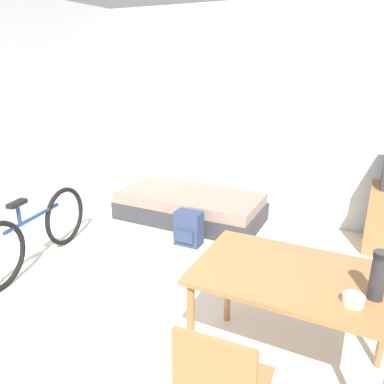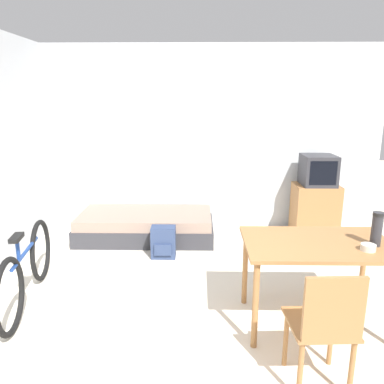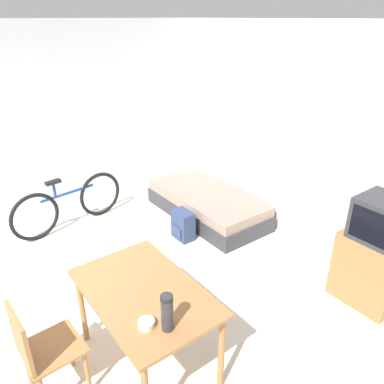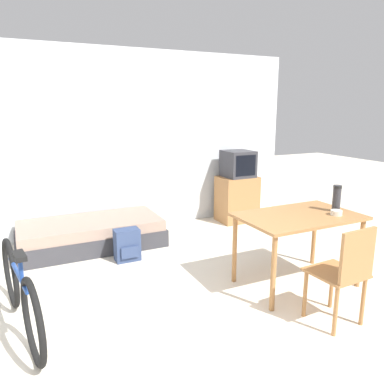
{
  "view_description": "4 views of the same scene",
  "coord_description": "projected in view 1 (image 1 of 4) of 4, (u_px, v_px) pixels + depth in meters",
  "views": [
    {
      "loc": [
        1.35,
        -1.08,
        2.01
      ],
      "look_at": [
        -0.09,
        1.85,
        0.87
      ],
      "focal_mm": 35.0,
      "sensor_mm": 36.0,
      "label": 1
    },
    {
      "loc": [
        0.02,
        -1.96,
        1.95
      ],
      "look_at": [
        -0.04,
        2.05,
        0.94
      ],
      "focal_mm": 35.0,
      "sensor_mm": 36.0,
      "label": 2
    },
    {
      "loc": [
        3.12,
        -0.08,
        2.72
      ],
      "look_at": [
        0.27,
        2.05,
        1.04
      ],
      "focal_mm": 35.0,
      "sensor_mm": 36.0,
      "label": 3
    },
    {
      "loc": [
        -1.57,
        -1.86,
        1.85
      ],
      "look_at": [
        0.32,
        2.08,
        0.87
      ],
      "focal_mm": 35.0,
      "sensor_mm": 36.0,
      "label": 4
    }
  ],
  "objects": [
    {
      "name": "mate_bowl",
      "position": [
        353.0,
        300.0,
        2.01
      ],
      "size": [
        0.12,
        0.12,
        0.05
      ],
      "color": "beige",
      "rests_on": "dining_table"
    },
    {
      "name": "wall_back",
      "position": [
        260.0,
        116.0,
        4.78
      ],
      "size": [
        5.45,
        0.06,
        2.7
      ],
      "color": "silver",
      "rests_on": "ground_plane"
    },
    {
      "name": "wall_left",
      "position": [
        16.0,
        124.0,
        4.16
      ],
      "size": [
        0.06,
        4.61,
        2.7
      ],
      "color": "silver",
      "rests_on": "ground_plane"
    },
    {
      "name": "dining_table",
      "position": [
        294.0,
        286.0,
        2.34
      ],
      "size": [
        1.24,
        0.79,
        0.77
      ],
      "color": "#9E6B3D",
      "rests_on": "ground_plane"
    },
    {
      "name": "backpack",
      "position": [
        189.0,
        228.0,
        4.28
      ],
      "size": [
        0.3,
        0.22,
        0.4
      ],
      "color": "navy",
      "rests_on": "ground_plane"
    },
    {
      "name": "thermos_flask",
      "position": [
        379.0,
        274.0,
        2.02
      ],
      "size": [
        0.09,
        0.09,
        0.28
      ],
      "color": "#2D2D33",
      "rests_on": "dining_table"
    },
    {
      "name": "bicycle",
      "position": [
        35.0,
        233.0,
        3.83
      ],
      "size": [
        0.29,
        1.65,
        0.75
      ],
      "color": "black",
      "rests_on": "ground_plane"
    },
    {
      "name": "daybed",
      "position": [
        190.0,
        206.0,
        4.98
      ],
      "size": [
        1.9,
        0.92,
        0.37
      ],
      "color": "#333338",
      "rests_on": "ground_plane"
    }
  ]
}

